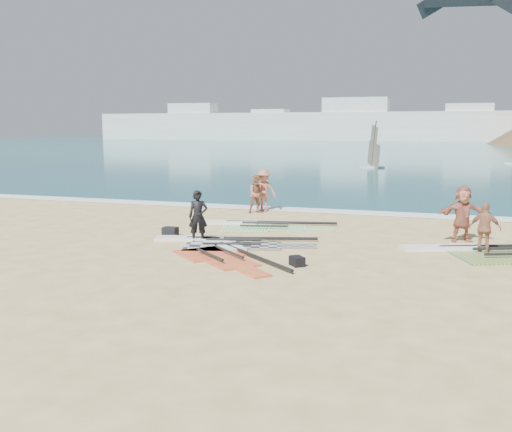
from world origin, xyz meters
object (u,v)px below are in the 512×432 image
(rig_green, at_px, (254,225))
(beachgoer_left, at_px, (257,194))
(person_wetsuit, at_px, (198,217))
(rig_red, at_px, (225,252))
(rig_orange, at_px, (489,251))
(beachgoer_back, at_px, (485,228))
(beachgoer_right, at_px, (463,214))
(rig_grey, at_px, (220,242))
(gear_bag_near, at_px, (170,232))
(gear_bag_far, at_px, (297,261))
(beachgoer_mid, at_px, (263,190))

(rig_green, bearing_deg, beachgoer_left, 94.09)
(person_wetsuit, bearing_deg, rig_red, -67.32)
(rig_orange, bearing_deg, beachgoer_back, -159.76)
(rig_green, relative_size, beachgoer_right, 2.91)
(rig_grey, distance_m, person_wetsuit, 1.16)
(rig_red, xyz_separation_m, beachgoer_left, (-1.70, 8.45, 0.83))
(beachgoer_left, xyz_separation_m, beachgoer_right, (8.75, -4.06, 0.09))
(rig_grey, relative_size, beachgoer_right, 2.96)
(gear_bag_near, height_order, person_wetsuit, person_wetsuit)
(gear_bag_far, relative_size, beachgoer_back, 0.28)
(rig_red, distance_m, beachgoer_mid, 9.20)
(rig_green, distance_m, beachgoer_mid, 4.19)
(gear_bag_far, height_order, beachgoer_left, beachgoer_left)
(rig_grey, height_order, beachgoer_back, beachgoer_back)
(beachgoer_right, bearing_deg, beachgoer_left, 133.31)
(rig_grey, bearing_deg, rig_red, -79.65)
(rig_red, bearing_deg, gear_bag_near, -173.82)
(rig_orange, relative_size, beachgoer_left, 3.59)
(beachgoer_back, bearing_deg, rig_grey, 19.01)
(rig_orange, bearing_deg, beachgoer_mid, 124.24)
(gear_bag_near, bearing_deg, gear_bag_far, -27.96)
(rig_red, xyz_separation_m, beachgoer_mid, (-1.58, 9.02, 0.94))
(rig_grey, distance_m, rig_orange, 8.64)
(gear_bag_near, xyz_separation_m, gear_bag_far, (5.45, -2.90, -0.03))
(rig_red, bearing_deg, beachgoer_mid, 141.86)
(rig_grey, xyz_separation_m, beachgoer_mid, (-0.86, 7.57, 0.94))
(beachgoer_left, relative_size, beachgoer_mid, 0.89)
(gear_bag_near, xyz_separation_m, beachgoer_back, (10.61, 0.46, 0.64))
(beachgoer_back, distance_m, beachgoer_right, 1.91)
(rig_green, xyz_separation_m, beachgoer_right, (7.75, -0.65, 0.92))
(person_wetsuit, xyz_separation_m, beachgoer_right, (8.56, 2.98, 0.07))
(gear_bag_near, xyz_separation_m, beachgoer_right, (9.99, 2.27, 0.80))
(beachgoer_mid, xyz_separation_m, beachgoer_right, (8.63, -4.63, -0.02))
(rig_grey, height_order, person_wetsuit, person_wetsuit)
(beachgoer_left, distance_m, beachgoer_right, 9.65)
(gear_bag_far, bearing_deg, beachgoer_left, 114.55)
(rig_grey, bearing_deg, beachgoer_left, 81.81)
(rig_green, bearing_deg, person_wetsuit, -114.80)
(rig_green, bearing_deg, gear_bag_near, -139.78)
(rig_green, height_order, beachgoer_right, beachgoer_right)
(beachgoer_mid, bearing_deg, gear_bag_far, -65.96)
(rig_red, xyz_separation_m, person_wetsuit, (-1.51, 1.40, 0.85))
(rig_red, bearing_deg, person_wetsuit, 179.07)
(person_wetsuit, distance_m, beachgoer_right, 9.07)
(beachgoer_mid, bearing_deg, beachgoer_left, -100.82)
(rig_red, distance_m, person_wetsuit, 2.23)
(beachgoer_left, relative_size, beachgoer_right, 0.91)
(beachgoer_back, bearing_deg, gear_bag_near, 13.84)
(rig_orange, height_order, beachgoer_mid, beachgoer_mid)
(gear_bag_near, height_order, beachgoer_left, beachgoer_left)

